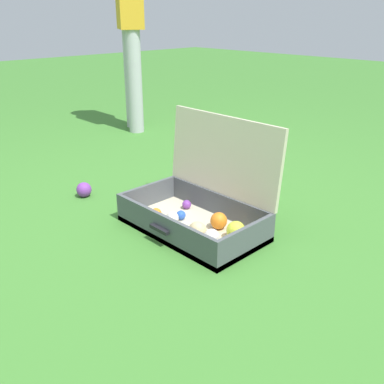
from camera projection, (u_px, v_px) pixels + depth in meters
The scene contains 4 objects.
ground_plane at pixel (170, 230), 1.99m from camera, with size 16.00×16.00×0.00m, color #3D7A2D.
open_suitcase at pixel (202, 205), 1.98m from camera, with size 0.65×0.43×0.50m.
stray_ball_on_grass at pixel (84, 190), 2.34m from camera, with size 0.08×0.08×0.08m, color purple.
bystander_person at pixel (129, 8), 3.36m from camera, with size 0.37×0.31×1.66m.
Camera 1 is at (1.34, -1.16, 0.93)m, focal length 40.59 mm.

